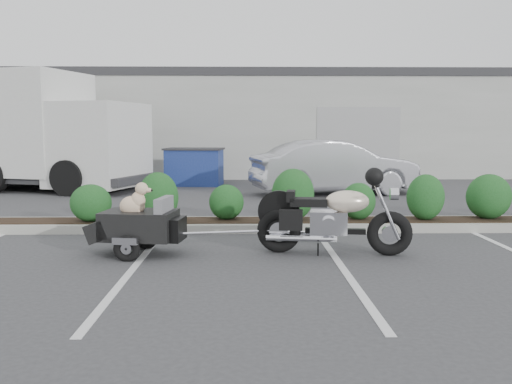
{
  "coord_description": "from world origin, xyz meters",
  "views": [
    {
      "loc": [
        -0.05,
        -7.45,
        1.77
      ],
      "look_at": [
        0.12,
        1.48,
        0.75
      ],
      "focal_mm": 38.0,
      "sensor_mm": 36.0,
      "label": 1
    }
  ],
  "objects_px": {
    "pet_trailer": "(138,224)",
    "delivery_truck": "(24,134)",
    "motorcycle": "(333,219)",
    "sedan": "(335,167)",
    "dumpster": "(194,166)"
  },
  "relations": [
    {
      "from": "pet_trailer",
      "to": "delivery_truck",
      "type": "height_order",
      "value": "delivery_truck"
    },
    {
      "from": "motorcycle",
      "to": "sedan",
      "type": "relative_size",
      "value": 0.48
    },
    {
      "from": "dumpster",
      "to": "delivery_truck",
      "type": "bearing_deg",
      "value": -162.87
    },
    {
      "from": "pet_trailer",
      "to": "sedan",
      "type": "xyz_separation_m",
      "value": [
        4.0,
        7.28,
        0.31
      ]
    },
    {
      "from": "pet_trailer",
      "to": "dumpster",
      "type": "bearing_deg",
      "value": 99.16
    },
    {
      "from": "sedan",
      "to": "dumpster",
      "type": "xyz_separation_m",
      "value": [
        -4.13,
        2.62,
        -0.14
      ]
    },
    {
      "from": "pet_trailer",
      "to": "delivery_truck",
      "type": "bearing_deg",
      "value": 128.47
    },
    {
      "from": "motorcycle",
      "to": "dumpster",
      "type": "relative_size",
      "value": 1.14
    },
    {
      "from": "motorcycle",
      "to": "delivery_truck",
      "type": "height_order",
      "value": "delivery_truck"
    },
    {
      "from": "sedan",
      "to": "delivery_truck",
      "type": "relative_size",
      "value": 0.57
    },
    {
      "from": "sedan",
      "to": "dumpster",
      "type": "bearing_deg",
      "value": 45.08
    },
    {
      "from": "dumpster",
      "to": "delivery_truck",
      "type": "height_order",
      "value": "delivery_truck"
    },
    {
      "from": "delivery_truck",
      "to": "pet_trailer",
      "type": "bearing_deg",
      "value": -42.62
    },
    {
      "from": "sedan",
      "to": "dumpster",
      "type": "distance_m",
      "value": 4.89
    },
    {
      "from": "motorcycle",
      "to": "pet_trailer",
      "type": "relative_size",
      "value": 1.24
    }
  ]
}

